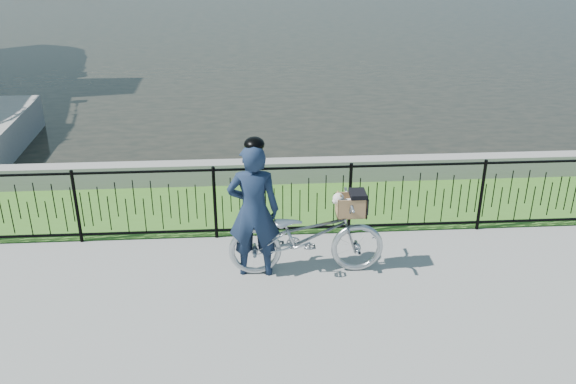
{
  "coord_description": "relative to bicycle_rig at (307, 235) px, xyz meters",
  "views": [
    {
      "loc": [
        -0.48,
        -6.92,
        4.7
      ],
      "look_at": [
        0.04,
        1.0,
        1.0
      ],
      "focal_mm": 40.0,
      "sensor_mm": 36.0,
      "label": 1
    }
  ],
  "objects": [
    {
      "name": "grass_strip",
      "position": [
        -0.27,
        2.03,
        -0.55
      ],
      "size": [
        60.0,
        2.0,
        0.01
      ],
      "primitive_type": "cube",
      "color": "#3C7023",
      "rests_on": "ground"
    },
    {
      "name": "cyclist",
      "position": [
        -0.71,
        0.02,
        0.4
      ],
      "size": [
        0.71,
        0.49,
        1.94
      ],
      "color": "#15223A",
      "rests_on": "ground"
    },
    {
      "name": "fence",
      "position": [
        -0.27,
        1.03,
        0.02
      ],
      "size": [
        14.0,
        0.06,
        1.15
      ],
      "primitive_type": null,
      "color": "black",
      "rests_on": "ground"
    },
    {
      "name": "quay_wall",
      "position": [
        -0.27,
        3.03,
        -0.36
      ],
      "size": [
        60.0,
        0.3,
        0.4
      ],
      "primitive_type": "cube",
      "color": "gray",
      "rests_on": "ground"
    },
    {
      "name": "ground",
      "position": [
        -0.27,
        -0.57,
        -0.56
      ],
      "size": [
        120.0,
        120.0,
        0.0
      ],
      "primitive_type": "plane",
      "color": "gray",
      "rests_on": "ground"
    },
    {
      "name": "bicycle_rig",
      "position": [
        0.0,
        0.0,
        0.0
      ],
      "size": [
        2.09,
        0.73,
        1.2
      ],
      "color": "#A5AAB1",
      "rests_on": "ground"
    }
  ]
}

